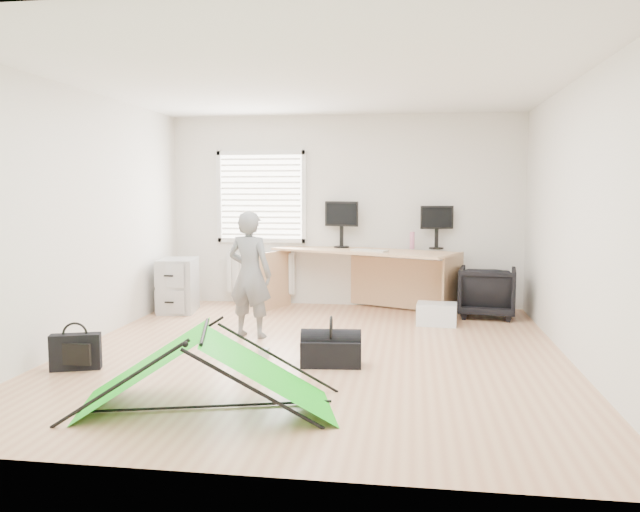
# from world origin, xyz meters

# --- Properties ---
(ground) EXTENTS (5.50, 5.50, 0.00)m
(ground) POSITION_xyz_m (0.00, 0.00, 0.00)
(ground) COLOR tan
(ground) RESTS_ON ground
(back_wall) EXTENTS (5.00, 0.02, 2.70)m
(back_wall) POSITION_xyz_m (0.00, 2.75, 1.35)
(back_wall) COLOR silver
(back_wall) RESTS_ON ground
(window) EXTENTS (1.20, 0.06, 1.20)m
(window) POSITION_xyz_m (-1.20, 2.71, 1.55)
(window) COLOR silver
(window) RESTS_ON back_wall
(radiator) EXTENTS (1.00, 0.12, 0.60)m
(radiator) POSITION_xyz_m (-1.20, 2.67, 0.45)
(radiator) COLOR silver
(radiator) RESTS_ON back_wall
(desk) EXTENTS (2.58, 1.67, 0.84)m
(desk) POSITION_xyz_m (0.30, 2.31, 0.42)
(desk) COLOR tan
(desk) RESTS_ON ground
(filing_cabinet) EXTENTS (0.55, 0.68, 0.72)m
(filing_cabinet) POSITION_xyz_m (-2.17, 1.90, 0.36)
(filing_cabinet) COLOR #A8AAAD
(filing_cabinet) RESTS_ON ground
(monitor_left) EXTENTS (0.51, 0.27, 0.48)m
(monitor_left) POSITION_xyz_m (-0.02, 2.60, 1.08)
(monitor_left) COLOR black
(monitor_left) RESTS_ON desk
(monitor_right) EXTENTS (0.47, 0.22, 0.44)m
(monitor_right) POSITION_xyz_m (1.30, 2.60, 1.06)
(monitor_right) COLOR black
(monitor_right) RESTS_ON desk
(keyboard) EXTENTS (0.51, 0.35, 0.02)m
(keyboard) POSITION_xyz_m (0.41, 2.12, 0.85)
(keyboard) COLOR beige
(keyboard) RESTS_ON desk
(thermos) EXTENTS (0.07, 0.07, 0.24)m
(thermos) POSITION_xyz_m (0.97, 2.55, 0.96)
(thermos) COLOR pink
(thermos) RESTS_ON desk
(office_chair) EXTENTS (0.80, 0.81, 0.66)m
(office_chair) POSITION_xyz_m (1.94, 2.15, 0.33)
(office_chair) COLOR black
(office_chair) RESTS_ON ground
(person) EXTENTS (0.58, 0.45, 1.42)m
(person) POSITION_xyz_m (-0.82, 0.61, 0.71)
(person) COLOR slate
(person) RESTS_ON ground
(kite) EXTENTS (2.07, 1.33, 0.60)m
(kite) POSITION_xyz_m (-0.56, -1.71, 0.30)
(kite) COLOR #13CE15
(kite) RESTS_ON ground
(storage_crate) EXTENTS (0.50, 0.37, 0.27)m
(storage_crate) POSITION_xyz_m (1.28, 1.55, 0.13)
(storage_crate) COLOR silver
(storage_crate) RESTS_ON ground
(tote_bag) EXTENTS (0.32, 0.17, 0.37)m
(tote_bag) POSITION_xyz_m (-1.11, 2.63, 0.18)
(tote_bag) COLOR #1C8567
(tote_bag) RESTS_ON ground
(laptop_bag) EXTENTS (0.46, 0.27, 0.33)m
(laptop_bag) POSITION_xyz_m (-2.08, -0.89, 0.17)
(laptop_bag) COLOR black
(laptop_bag) RESTS_ON ground
(white_box) EXTENTS (0.09, 0.09, 0.09)m
(white_box) POSITION_xyz_m (-0.47, -0.22, 0.04)
(white_box) COLOR silver
(white_box) RESTS_ON ground
(duffel_bag) EXTENTS (0.59, 0.34, 0.25)m
(duffel_bag) POSITION_xyz_m (0.22, -0.41, 0.12)
(duffel_bag) COLOR black
(duffel_bag) RESTS_ON ground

